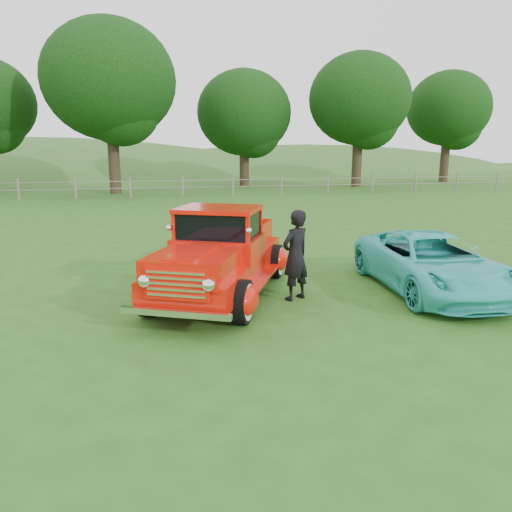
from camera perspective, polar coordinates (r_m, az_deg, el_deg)
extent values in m
plane|color=#2A5015|center=(8.49, 1.35, -7.73)|extent=(140.00, 140.00, 0.00)
ellipsoid|color=#2E5D22|center=(68.17, -25.57, 4.62)|extent=(84.00, 60.00, 18.00)
ellipsoid|color=#2E5D22|center=(73.40, 5.54, 7.12)|extent=(72.00, 52.00, 14.00)
cube|color=#6E665D|center=(29.90, -8.39, 7.78)|extent=(48.00, 0.04, 0.04)
cube|color=#6E665D|center=(29.87, -8.41, 8.54)|extent=(48.00, 0.04, 0.04)
cylinder|color=black|center=(32.83, -15.95, 11.12)|extent=(0.70, 0.70, 4.84)
ellipsoid|color=black|center=(33.05, -16.43, 18.75)|extent=(8.00, 8.00, 7.20)
cylinder|color=black|center=(37.40, -1.35, 10.85)|extent=(0.70, 0.70, 3.74)
ellipsoid|color=black|center=(37.45, -1.38, 16.05)|extent=(6.80, 6.80, 6.12)
cylinder|color=black|center=(37.79, 11.47, 11.12)|extent=(0.70, 0.70, 4.40)
ellipsoid|color=black|center=(37.92, 11.74, 17.17)|extent=(7.20, 7.20, 6.48)
cylinder|color=black|center=(44.65, 20.78, 10.60)|extent=(0.70, 0.70, 4.18)
ellipsoid|color=black|center=(44.74, 21.16, 15.46)|extent=(6.60, 6.60, 5.94)
cylinder|color=black|center=(8.92, -12.04, -4.43)|extent=(0.53, 0.79, 0.76)
cylinder|color=black|center=(8.38, -1.62, -5.26)|extent=(0.53, 0.79, 0.76)
cylinder|color=black|center=(11.71, -5.75, -0.17)|extent=(0.53, 0.79, 0.76)
cylinder|color=black|center=(11.30, 2.26, -0.58)|extent=(0.53, 0.79, 0.76)
cube|color=red|center=(9.98, -4.05, -1.19)|extent=(3.33, 4.84, 0.44)
ellipsoid|color=red|center=(8.94, -12.46, -4.15)|extent=(0.69, 0.85, 0.54)
ellipsoid|color=red|center=(8.35, -1.15, -5.03)|extent=(0.69, 0.85, 0.54)
ellipsoid|color=red|center=(11.72, -6.08, 0.03)|extent=(0.69, 0.85, 0.54)
ellipsoid|color=red|center=(11.28, 2.61, -0.40)|extent=(0.69, 0.85, 0.54)
cube|color=red|center=(8.46, -7.10, -1.03)|extent=(1.87, 2.01, 0.42)
cube|color=red|center=(9.80, -4.26, 1.01)|extent=(2.01, 1.89, 0.44)
cube|color=black|center=(9.71, -4.30, 3.73)|extent=(1.78, 1.62, 0.50)
cube|color=red|center=(9.67, -4.33, 5.37)|extent=(1.89, 1.74, 0.08)
cube|color=red|center=(11.17, -2.10, 2.25)|extent=(1.88, 2.26, 0.45)
cube|color=white|center=(7.75, -9.09, -3.25)|extent=(1.01, 0.53, 0.50)
cube|color=white|center=(7.79, -9.25, -6.49)|extent=(1.68, 0.84, 0.10)
cube|color=white|center=(12.29, -0.81, 0.69)|extent=(1.60, 0.80, 0.10)
imported|color=#32C8C0|center=(10.78, 19.37, -0.75)|extent=(2.24, 4.40, 1.19)
imported|color=black|center=(9.59, 4.53, 0.07)|extent=(0.77, 0.69, 1.76)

